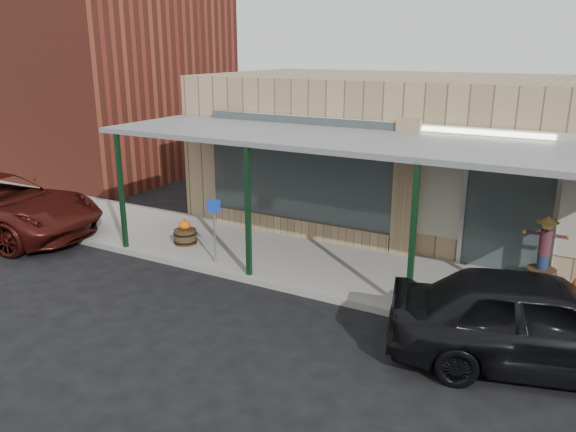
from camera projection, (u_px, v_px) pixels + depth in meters
The scene contains 9 objects.
ground at pixel (269, 344), 9.78m from camera, with size 120.00×120.00×0.00m, color black.
sidewalk at pixel (351, 271), 12.76m from camera, with size 40.00×3.20×0.15m, color gray.
storefront at pixel (416, 152), 15.99m from camera, with size 12.00×6.25×4.20m.
awning at pixel (354, 143), 11.88m from camera, with size 12.00×3.00×3.04m.
block_buildings_near at pixel (503, 92), 15.43m from camera, with size 61.00×8.00×8.00m.
barrel_scarecrow at pixel (542, 263), 11.64m from camera, with size 0.93×0.60×1.53m.
barrel_pumpkin at pixel (185, 235), 14.26m from camera, with size 0.69×0.69×0.67m.
handicap_sign at pixel (214, 222), 12.82m from camera, with size 0.30×0.14×1.51m.
parked_sedan at pixel (540, 322), 8.84m from camera, with size 5.04×3.12×1.62m.
Camera 1 is at (4.57, -7.43, 4.96)m, focal length 35.00 mm.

